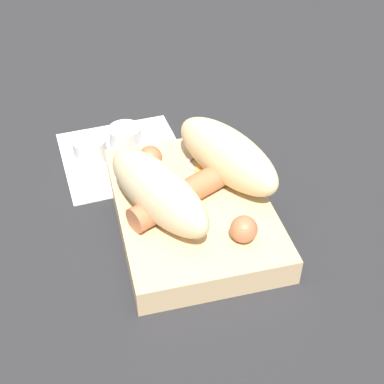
% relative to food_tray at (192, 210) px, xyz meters
% --- Properties ---
extents(ground_plane, '(3.00, 3.00, 0.00)m').
position_rel_food_tray_xyz_m(ground_plane, '(0.00, 0.00, -0.02)').
color(ground_plane, '#232326').
extents(food_tray, '(0.22, 0.16, 0.03)m').
position_rel_food_tray_xyz_m(food_tray, '(0.00, 0.00, 0.00)').
color(food_tray, tan).
rests_on(food_tray, ground_plane).
extents(bread_roll, '(0.19, 0.19, 0.06)m').
position_rel_food_tray_xyz_m(bread_roll, '(-0.00, 0.00, 0.05)').
color(bread_roll, beige).
rests_on(bread_roll, food_tray).
extents(sausage, '(0.16, 0.15, 0.03)m').
position_rel_food_tray_xyz_m(sausage, '(0.00, 0.00, 0.03)').
color(sausage, '#B26642').
rests_on(sausage, food_tray).
extents(pickled_veggies, '(0.08, 0.07, 0.00)m').
position_rel_food_tray_xyz_m(pickled_veggies, '(-0.06, 0.05, 0.02)').
color(pickled_veggies, '#F99E4C').
rests_on(pickled_veggies, food_tray).
extents(napkin, '(0.16, 0.16, 0.00)m').
position_rel_food_tray_xyz_m(napkin, '(-0.13, -0.06, -0.01)').
color(napkin, white).
rests_on(napkin, ground_plane).
extents(condiment_cup_near, '(0.04, 0.04, 0.03)m').
position_rel_food_tray_xyz_m(condiment_cup_near, '(-0.15, -0.05, -0.00)').
color(condiment_cup_near, silver).
rests_on(condiment_cup_near, ground_plane).
extents(condiment_cup_far, '(0.04, 0.04, 0.03)m').
position_rel_food_tray_xyz_m(condiment_cup_far, '(-0.13, -0.09, -0.00)').
color(condiment_cup_far, silver).
rests_on(condiment_cup_far, ground_plane).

